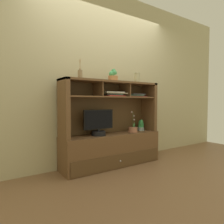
{
  "coord_description": "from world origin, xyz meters",
  "views": [
    {
      "loc": [
        -1.72,
        -2.57,
        0.99
      ],
      "look_at": [
        0.0,
        0.0,
        0.83
      ],
      "focal_mm": 32.12,
      "sensor_mm": 36.0,
      "label": 1
    }
  ],
  "objects_px": {
    "potted_orchid": "(133,129)",
    "ceramic_vase": "(137,78)",
    "potted_fern": "(141,126)",
    "magazine_stack_left": "(113,94)",
    "potted_succulent": "(113,77)",
    "magazine_stack_centre": "(135,96)",
    "diffuser_bottle": "(80,74)",
    "tv_monitor": "(99,125)",
    "media_console": "(112,140)"
  },
  "relations": [
    {
      "from": "ceramic_vase",
      "to": "diffuser_bottle",
      "type": "bearing_deg",
      "value": -179.67
    },
    {
      "from": "potted_succulent",
      "to": "potted_orchid",
      "type": "bearing_deg",
      "value": -1.32
    },
    {
      "from": "tv_monitor",
      "to": "diffuser_bottle",
      "type": "distance_m",
      "value": 0.77
    },
    {
      "from": "potted_orchid",
      "to": "ceramic_vase",
      "type": "distance_m",
      "value": 0.87
    },
    {
      "from": "media_console",
      "to": "potted_fern",
      "type": "distance_m",
      "value": 0.64
    },
    {
      "from": "potted_orchid",
      "to": "magazine_stack_centre",
      "type": "relative_size",
      "value": 0.9
    },
    {
      "from": "magazine_stack_left",
      "to": "potted_fern",
      "type": "bearing_deg",
      "value": 3.89
    },
    {
      "from": "magazine_stack_left",
      "to": "magazine_stack_centre",
      "type": "distance_m",
      "value": 0.51
    },
    {
      "from": "potted_fern",
      "to": "diffuser_bottle",
      "type": "height_order",
      "value": "diffuser_bottle"
    },
    {
      "from": "potted_orchid",
      "to": "diffuser_bottle",
      "type": "distance_m",
      "value": 1.24
    },
    {
      "from": "potted_succulent",
      "to": "ceramic_vase",
      "type": "distance_m",
      "value": 0.53
    },
    {
      "from": "magazine_stack_left",
      "to": "magazine_stack_centre",
      "type": "xyz_separation_m",
      "value": [
        0.51,
        0.07,
        -0.01
      ]
    },
    {
      "from": "tv_monitor",
      "to": "magazine_stack_centre",
      "type": "xyz_separation_m",
      "value": [
        0.76,
        0.07,
        0.44
      ]
    },
    {
      "from": "tv_monitor",
      "to": "ceramic_vase",
      "type": "xyz_separation_m",
      "value": [
        0.78,
        0.05,
        0.74
      ]
    },
    {
      "from": "magazine_stack_left",
      "to": "potted_succulent",
      "type": "distance_m",
      "value": 0.26
    },
    {
      "from": "diffuser_bottle",
      "to": "magazine_stack_centre",
      "type": "bearing_deg",
      "value": 1.74
    },
    {
      "from": "magazine_stack_left",
      "to": "potted_succulent",
      "type": "relative_size",
      "value": 2.07
    },
    {
      "from": "magazine_stack_left",
      "to": "magazine_stack_centre",
      "type": "bearing_deg",
      "value": 8.09
    },
    {
      "from": "potted_fern",
      "to": "magazine_stack_left",
      "type": "height_order",
      "value": "magazine_stack_left"
    },
    {
      "from": "tv_monitor",
      "to": "magazine_stack_centre",
      "type": "height_order",
      "value": "magazine_stack_centre"
    },
    {
      "from": "tv_monitor",
      "to": "magazine_stack_left",
      "type": "height_order",
      "value": "magazine_stack_left"
    },
    {
      "from": "potted_orchid",
      "to": "magazine_stack_left",
      "type": "relative_size",
      "value": 0.87
    },
    {
      "from": "media_console",
      "to": "magazine_stack_centre",
      "type": "relative_size",
      "value": 4.29
    },
    {
      "from": "potted_fern",
      "to": "magazine_stack_left",
      "type": "xyz_separation_m",
      "value": [
        -0.61,
        -0.04,
        0.53
      ]
    },
    {
      "from": "media_console",
      "to": "potted_orchid",
      "type": "height_order",
      "value": "media_console"
    },
    {
      "from": "media_console",
      "to": "potted_fern",
      "type": "height_order",
      "value": "media_console"
    },
    {
      "from": "potted_fern",
      "to": "magazine_stack_centre",
      "type": "distance_m",
      "value": 0.53
    },
    {
      "from": "potted_fern",
      "to": "magazine_stack_left",
      "type": "relative_size",
      "value": 0.49
    },
    {
      "from": "magazine_stack_left",
      "to": "potted_succulent",
      "type": "height_order",
      "value": "potted_succulent"
    },
    {
      "from": "media_console",
      "to": "potted_succulent",
      "type": "bearing_deg",
      "value": -91.58
    },
    {
      "from": "potted_orchid",
      "to": "diffuser_bottle",
      "type": "height_order",
      "value": "diffuser_bottle"
    },
    {
      "from": "diffuser_bottle",
      "to": "ceramic_vase",
      "type": "bearing_deg",
      "value": 0.33
    },
    {
      "from": "potted_orchid",
      "to": "magazine_stack_centre",
      "type": "height_order",
      "value": "magazine_stack_centre"
    },
    {
      "from": "media_console",
      "to": "tv_monitor",
      "type": "xyz_separation_m",
      "value": [
        -0.25,
        -0.03,
        0.25
      ]
    },
    {
      "from": "potted_orchid",
      "to": "potted_fern",
      "type": "height_order",
      "value": "potted_orchid"
    },
    {
      "from": "media_console",
      "to": "potted_succulent",
      "type": "distance_m",
      "value": 0.97
    },
    {
      "from": "diffuser_bottle",
      "to": "potted_succulent",
      "type": "xyz_separation_m",
      "value": [
        0.52,
        -0.04,
        -0.0
      ]
    },
    {
      "from": "media_console",
      "to": "potted_orchid",
      "type": "relative_size",
      "value": 4.74
    },
    {
      "from": "potted_orchid",
      "to": "ceramic_vase",
      "type": "relative_size",
      "value": 1.95
    },
    {
      "from": "diffuser_bottle",
      "to": "ceramic_vase",
      "type": "xyz_separation_m",
      "value": [
        1.05,
        0.01,
        0.02
      ]
    },
    {
      "from": "media_console",
      "to": "magazine_stack_left",
      "type": "distance_m",
      "value": 0.71
    },
    {
      "from": "potted_fern",
      "to": "potted_succulent",
      "type": "xyz_separation_m",
      "value": [
        -0.61,
        -0.04,
        0.8
      ]
    },
    {
      "from": "media_console",
      "to": "potted_succulent",
      "type": "height_order",
      "value": "potted_succulent"
    },
    {
      "from": "tv_monitor",
      "to": "magazine_stack_centre",
      "type": "relative_size",
      "value": 1.27
    },
    {
      "from": "tv_monitor",
      "to": "magazine_stack_centre",
      "type": "distance_m",
      "value": 0.89
    },
    {
      "from": "tv_monitor",
      "to": "ceramic_vase",
      "type": "height_order",
      "value": "ceramic_vase"
    },
    {
      "from": "potted_fern",
      "to": "diffuser_bottle",
      "type": "xyz_separation_m",
      "value": [
        -1.14,
        -0.0,
        0.8
      ]
    },
    {
      "from": "magazine_stack_left",
      "to": "diffuser_bottle",
      "type": "distance_m",
      "value": 0.59
    },
    {
      "from": "potted_orchid",
      "to": "potted_succulent",
      "type": "xyz_separation_m",
      "value": [
        -0.39,
        0.01,
        0.84
      ]
    },
    {
      "from": "potted_fern",
      "to": "magazine_stack_left",
      "type": "distance_m",
      "value": 0.81
    }
  ]
}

